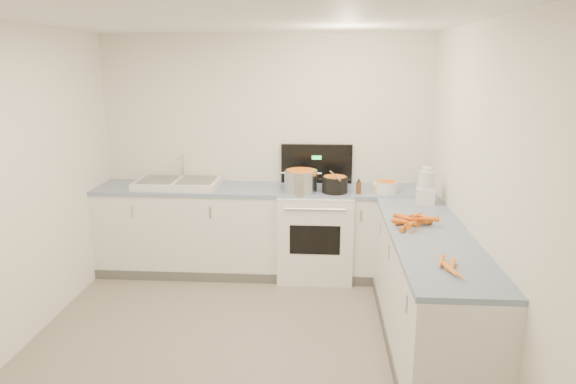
# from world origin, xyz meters

# --- Properties ---
(floor) EXTENTS (3.50, 4.00, 0.00)m
(floor) POSITION_xyz_m (0.00, 0.00, 0.00)
(floor) COLOR gray
(floor) RESTS_ON ground
(ceiling) EXTENTS (3.50, 4.00, 0.00)m
(ceiling) POSITION_xyz_m (0.00, 0.00, 2.50)
(ceiling) COLOR white
(ceiling) RESTS_ON ground
(wall_back) EXTENTS (3.50, 0.00, 2.50)m
(wall_back) POSITION_xyz_m (0.00, 2.00, 1.25)
(wall_back) COLOR white
(wall_back) RESTS_ON ground
(wall_front) EXTENTS (3.50, 0.00, 2.50)m
(wall_front) POSITION_xyz_m (0.00, -2.00, 1.25)
(wall_front) COLOR white
(wall_front) RESTS_ON ground
(wall_right) EXTENTS (0.00, 4.00, 2.50)m
(wall_right) POSITION_xyz_m (1.75, 0.00, 1.25)
(wall_right) COLOR white
(wall_right) RESTS_ON ground
(counter_back) EXTENTS (3.50, 0.62, 0.94)m
(counter_back) POSITION_xyz_m (0.00, 1.70, 0.47)
(counter_back) COLOR white
(counter_back) RESTS_ON ground
(counter_right) EXTENTS (0.62, 2.20, 0.94)m
(counter_right) POSITION_xyz_m (1.45, 0.30, 0.47)
(counter_right) COLOR white
(counter_right) RESTS_ON ground
(stove) EXTENTS (0.76, 0.65, 1.36)m
(stove) POSITION_xyz_m (0.55, 1.69, 0.47)
(stove) COLOR white
(stove) RESTS_ON ground
(sink) EXTENTS (0.86, 0.52, 0.31)m
(sink) POSITION_xyz_m (-0.90, 1.70, 0.98)
(sink) COLOR white
(sink) RESTS_ON counter_back
(steel_pot) EXTENTS (0.37, 0.37, 0.24)m
(steel_pot) POSITION_xyz_m (0.40, 1.55, 1.04)
(steel_pot) COLOR silver
(steel_pot) RESTS_ON stove
(black_pot) EXTENTS (0.32, 0.32, 0.18)m
(black_pot) POSITION_xyz_m (0.74, 1.55, 1.01)
(black_pot) COLOR black
(black_pot) RESTS_ON stove
(wooden_spoon) EXTENTS (0.11, 0.42, 0.02)m
(wooden_spoon) POSITION_xyz_m (0.74, 1.55, 1.11)
(wooden_spoon) COLOR #AD7A47
(wooden_spoon) RESTS_ON black_pot
(mixing_bowl) EXTENTS (0.29, 0.29, 0.11)m
(mixing_bowl) POSITION_xyz_m (1.25, 1.59, 1.00)
(mixing_bowl) COLOR white
(mixing_bowl) RESTS_ON counter_back
(extract_bottle) EXTENTS (0.05, 0.05, 0.12)m
(extract_bottle) POSITION_xyz_m (0.97, 1.52, 1.00)
(extract_bottle) COLOR #593319
(extract_bottle) RESTS_ON counter_back
(spice_jar) EXTENTS (0.05, 0.05, 0.08)m
(spice_jar) POSITION_xyz_m (1.14, 1.55, 0.98)
(spice_jar) COLOR #E5B266
(spice_jar) RESTS_ON counter_back
(food_processor) EXTENTS (0.19, 0.22, 0.34)m
(food_processor) POSITION_xyz_m (1.57, 1.20, 1.08)
(food_processor) COLOR white
(food_processor) RESTS_ON counter_right
(carrot_pile) EXTENTS (0.39, 0.45, 0.09)m
(carrot_pile) POSITION_xyz_m (1.34, 0.54, 0.98)
(carrot_pile) COLOR orange
(carrot_pile) RESTS_ON counter_right
(peeled_carrots) EXTENTS (0.15, 0.38, 0.04)m
(peeled_carrots) POSITION_xyz_m (1.42, -0.40, 0.96)
(peeled_carrots) COLOR orange
(peeled_carrots) RESTS_ON counter_right
(peelings) EXTENTS (0.18, 0.26, 0.01)m
(peelings) POSITION_xyz_m (-1.10, 1.71, 1.02)
(peelings) COLOR tan
(peelings) RESTS_ON sink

